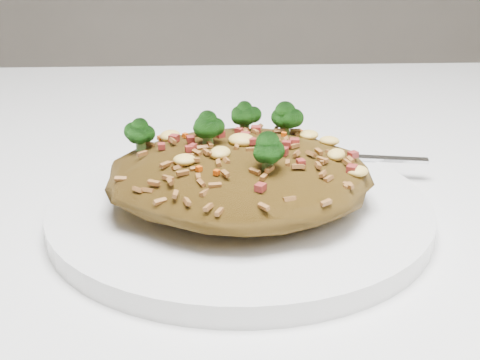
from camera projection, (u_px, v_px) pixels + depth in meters
name	position (u px, v px, depth m)	size (l,w,h in m)	color
dining_table	(133.00, 289.00, 0.54)	(1.20, 0.80, 0.75)	white
plate	(240.00, 210.00, 0.45)	(0.25, 0.25, 0.01)	white
fried_rice	(240.00, 164.00, 0.44)	(0.17, 0.16, 0.06)	brown
fork	(332.00, 156.00, 0.52)	(0.16, 0.04, 0.00)	silver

